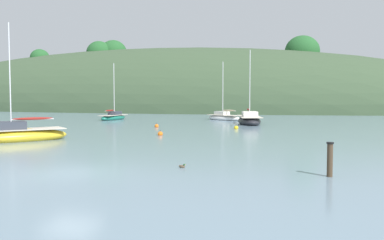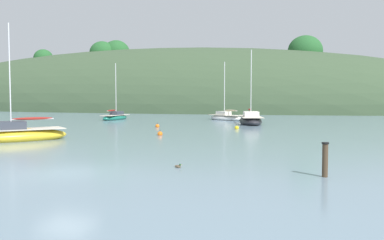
{
  "view_description": "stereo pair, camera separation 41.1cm",
  "coord_description": "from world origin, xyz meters",
  "px_view_note": "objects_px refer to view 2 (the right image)",
  "views": [
    {
      "loc": [
        10.11,
        -16.12,
        3.41
      ],
      "look_at": [
        0.0,
        20.0,
        1.2
      ],
      "focal_mm": 38.91,
      "sensor_mm": 36.0,
      "label": 1
    },
    {
      "loc": [
        10.51,
        -16.0,
        3.41
      ],
      "look_at": [
        0.0,
        20.0,
        1.2
      ],
      "focal_mm": 38.91,
      "sensor_mm": 36.0,
      "label": 2
    }
  ],
  "objects_px": {
    "mooring_buoy_outer": "(237,128)",
    "sailboat_black_sloop": "(115,117)",
    "sailboat_white_near": "(16,135)",
    "sailboat_yellow_far": "(226,117)",
    "mooring_buoy_inner": "(160,134)",
    "duck_lone_right": "(178,166)",
    "mooring_buoy_channel": "(157,126)",
    "jetty_piling": "(325,159)",
    "sailboat_navy_dinghy": "(250,120)"
  },
  "relations": [
    {
      "from": "jetty_piling",
      "to": "sailboat_navy_dinghy",
      "type": "bearing_deg",
      "value": 103.69
    },
    {
      "from": "sailboat_black_sloop",
      "to": "mooring_buoy_outer",
      "type": "bearing_deg",
      "value": -30.69
    },
    {
      "from": "mooring_buoy_inner",
      "to": "duck_lone_right",
      "type": "relative_size",
      "value": 1.33
    },
    {
      "from": "sailboat_black_sloop",
      "to": "mooring_buoy_outer",
      "type": "xyz_separation_m",
      "value": [
        19.45,
        -11.54,
        -0.24
      ]
    },
    {
      "from": "mooring_buoy_outer",
      "to": "sailboat_yellow_far",
      "type": "bearing_deg",
      "value": 105.81
    },
    {
      "from": "sailboat_black_sloop",
      "to": "mooring_buoy_inner",
      "type": "distance_m",
      "value": 24.6
    },
    {
      "from": "sailboat_navy_dinghy",
      "to": "mooring_buoy_outer",
      "type": "bearing_deg",
      "value": -91.64
    },
    {
      "from": "sailboat_yellow_far",
      "to": "sailboat_black_sloop",
      "type": "relative_size",
      "value": 1.02
    },
    {
      "from": "sailboat_black_sloop",
      "to": "duck_lone_right",
      "type": "height_order",
      "value": "sailboat_black_sloop"
    },
    {
      "from": "sailboat_yellow_far",
      "to": "mooring_buoy_outer",
      "type": "bearing_deg",
      "value": -74.19
    },
    {
      "from": "jetty_piling",
      "to": "mooring_buoy_outer",
      "type": "bearing_deg",
      "value": 108.59
    },
    {
      "from": "sailboat_black_sloop",
      "to": "sailboat_white_near",
      "type": "distance_m",
      "value": 27.62
    },
    {
      "from": "sailboat_yellow_far",
      "to": "duck_lone_right",
      "type": "relative_size",
      "value": 20.43
    },
    {
      "from": "sailboat_black_sloop",
      "to": "duck_lone_right",
      "type": "xyz_separation_m",
      "value": [
        20.79,
        -34.77,
        -0.31
      ]
    },
    {
      "from": "sailboat_navy_dinghy",
      "to": "jetty_piling",
      "type": "relative_size",
      "value": 6.23
    },
    {
      "from": "mooring_buoy_inner",
      "to": "duck_lone_right",
      "type": "height_order",
      "value": "mooring_buoy_inner"
    },
    {
      "from": "mooring_buoy_inner",
      "to": "sailboat_white_near",
      "type": "bearing_deg",
      "value": -141.56
    },
    {
      "from": "mooring_buoy_inner",
      "to": "jetty_piling",
      "type": "xyz_separation_m",
      "value": [
        13.11,
        -15.21,
        0.62
      ]
    },
    {
      "from": "sailboat_white_near",
      "to": "sailboat_black_sloop",
      "type": "bearing_deg",
      "value": 101.24
    },
    {
      "from": "mooring_buoy_outer",
      "to": "duck_lone_right",
      "type": "xyz_separation_m",
      "value": [
        1.34,
        -23.22,
        -0.07
      ]
    },
    {
      "from": "sailboat_white_near",
      "to": "mooring_buoy_inner",
      "type": "bearing_deg",
      "value": 38.44
    },
    {
      "from": "sailboat_yellow_far",
      "to": "mooring_buoy_channel",
      "type": "xyz_separation_m",
      "value": [
        -4.43,
        -14.89,
        -0.25
      ]
    },
    {
      "from": "sailboat_white_near",
      "to": "duck_lone_right",
      "type": "relative_size",
      "value": 22.27
    },
    {
      "from": "sailboat_navy_dinghy",
      "to": "duck_lone_right",
      "type": "height_order",
      "value": "sailboat_navy_dinghy"
    },
    {
      "from": "sailboat_black_sloop",
      "to": "mooring_buoy_outer",
      "type": "relative_size",
      "value": 15.12
    },
    {
      "from": "mooring_buoy_channel",
      "to": "mooring_buoy_outer",
      "type": "distance_m",
      "value": 8.66
    },
    {
      "from": "duck_lone_right",
      "to": "mooring_buoy_outer",
      "type": "bearing_deg",
      "value": 93.29
    },
    {
      "from": "sailboat_white_near",
      "to": "duck_lone_right",
      "type": "xyz_separation_m",
      "value": [
        15.4,
        -7.67,
        -0.39
      ]
    },
    {
      "from": "sailboat_white_near",
      "to": "mooring_buoy_channel",
      "type": "distance_m",
      "value": 16.5
    },
    {
      "from": "mooring_buoy_outer",
      "to": "mooring_buoy_inner",
      "type": "bearing_deg",
      "value": -121.27
    },
    {
      "from": "sailboat_white_near",
      "to": "mooring_buoy_outer",
      "type": "height_order",
      "value": "sailboat_white_near"
    },
    {
      "from": "duck_lone_right",
      "to": "mooring_buoy_channel",
      "type": "bearing_deg",
      "value": 113.25
    },
    {
      "from": "sailboat_yellow_far",
      "to": "jetty_piling",
      "type": "xyz_separation_m",
      "value": [
        12.19,
        -38.6,
        0.37
      ]
    },
    {
      "from": "sailboat_black_sloop",
      "to": "mooring_buoy_channel",
      "type": "height_order",
      "value": "sailboat_black_sloop"
    },
    {
      "from": "jetty_piling",
      "to": "sailboat_white_near",
      "type": "bearing_deg",
      "value": 159.75
    },
    {
      "from": "mooring_buoy_outer",
      "to": "sailboat_black_sloop",
      "type": "bearing_deg",
      "value": 149.31
    },
    {
      "from": "sailboat_black_sloop",
      "to": "mooring_buoy_channel",
      "type": "xyz_separation_m",
      "value": [
        10.79,
        -11.5,
        -0.24
      ]
    },
    {
      "from": "sailboat_black_sloop",
      "to": "jetty_piling",
      "type": "distance_m",
      "value": 44.63
    },
    {
      "from": "mooring_buoy_outer",
      "to": "mooring_buoy_inner",
      "type": "xyz_separation_m",
      "value": [
        -5.14,
        -8.47,
        0.0
      ]
    },
    {
      "from": "duck_lone_right",
      "to": "jetty_piling",
      "type": "relative_size",
      "value": 0.28
    },
    {
      "from": "duck_lone_right",
      "to": "jetty_piling",
      "type": "bearing_deg",
      "value": -3.92
    },
    {
      "from": "sailboat_yellow_far",
      "to": "mooring_buoy_channel",
      "type": "distance_m",
      "value": 15.53
    },
    {
      "from": "sailboat_navy_dinghy",
      "to": "sailboat_black_sloop",
      "type": "xyz_separation_m",
      "value": [
        -19.68,
        3.49,
        -0.09
      ]
    },
    {
      "from": "sailboat_white_near",
      "to": "mooring_buoy_outer",
      "type": "relative_size",
      "value": 16.76
    },
    {
      "from": "sailboat_navy_dinghy",
      "to": "jetty_piling",
      "type": "height_order",
      "value": "sailboat_navy_dinghy"
    },
    {
      "from": "mooring_buoy_outer",
      "to": "mooring_buoy_channel",
      "type": "bearing_deg",
      "value": 179.75
    },
    {
      "from": "sailboat_black_sloop",
      "to": "mooring_buoy_inner",
      "type": "bearing_deg",
      "value": -54.44
    },
    {
      "from": "sailboat_navy_dinghy",
      "to": "mooring_buoy_channel",
      "type": "height_order",
      "value": "sailboat_navy_dinghy"
    },
    {
      "from": "jetty_piling",
      "to": "duck_lone_right",
      "type": "bearing_deg",
      "value": 176.08
    },
    {
      "from": "sailboat_white_near",
      "to": "mooring_buoy_channel",
      "type": "relative_size",
      "value": 16.76
    }
  ]
}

